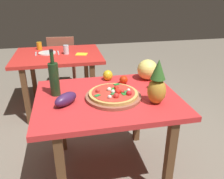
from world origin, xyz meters
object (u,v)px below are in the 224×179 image
Objects in this scene: pizza at (114,93)px; drinking_glass_water at (66,50)px; background_table at (58,61)px; knife_utensil at (58,53)px; eggplant at (66,99)px; melon at (147,70)px; fork_utensil at (36,54)px; tomato_beside_pepper at (153,84)px; dining_chair at (63,59)px; tomato_near_board at (124,80)px; drinking_glass_juice at (39,46)px; bell_pepper at (108,75)px; napkin_folded at (82,54)px; pineapple_left at (157,84)px; dinner_plate at (47,53)px; wine_bottle at (54,78)px; pizza_board at (113,97)px.

drinking_glass_water is (-0.32, 1.38, 0.02)m from pizza.
background_table is 6.10× the size of knife_utensil.
drinking_glass_water reaches higher than eggplant.
fork_utensil is (-1.10, 1.12, -0.09)m from melon.
tomato_beside_pepper is at bearing -95.99° from melon.
tomato_near_board is (0.53, -1.81, 0.30)m from dining_chair.
background_table is 10.76× the size of drinking_glass_juice.
napkin_folded is (-0.16, 0.93, -0.04)m from bell_pepper.
drinking_glass_water is at bearing -40.87° from drinking_glass_juice.
drinking_glass_juice is (-0.96, 1.83, -0.10)m from pineapple_left.
bell_pepper is at bearing -60.86° from dinner_plate.
bell_pepper is 0.87× the size of drinking_glass_water.
eggplant reaches higher than fork_utensil.
pineapple_left is at bearing -73.82° from napkin_folded.
tomato_beside_pepper is (0.80, -1.29, 0.14)m from background_table.
bell_pepper is (0.41, -1.69, 0.31)m from dining_chair.
napkin_folded is (0.54, -0.37, -0.05)m from drinking_glass_juice.
dining_chair is 1.96m from wine_bottle.
pizza is at bearing 153.92° from pineapple_left.
bell_pepper is (0.03, 0.38, 0.03)m from pizza_board.
tomato_near_board is at bearing -164.28° from melon.
tomato_near_board is (0.15, 0.26, 0.02)m from pizza_board.
melon is (0.39, 0.33, 0.05)m from pizza.
drinking_glass_juice is (-0.68, 1.69, 0.01)m from pizza.
wine_bottle reaches higher than knife_utensil.
eggplant is at bearing -174.74° from pizza.
bell_pepper is at bearing 141.32° from tomato_beside_pepper.
pizza is 3.32× the size of drinking_glass_water.
background_table is 1.52m from tomato_beside_pepper.
drinking_glass_juice reaches higher than bell_pepper.
pizza is 1.32m from napkin_folded.
wine_bottle is at bearing 93.04° from dining_chair.
pizza is at bearing -77.89° from knife_utensil.
drinking_glass_juice reaches higher than pizza_board.
fork_utensil is (-0.14, 0.00, -0.00)m from dinner_plate.
wine_bottle is 2.03× the size of knife_utensil.
pineapple_left is 0.44m from tomato_near_board.
tomato_near_board is (0.12, -0.12, -0.01)m from bell_pepper.
tomato_beside_pepper is at bearing -61.44° from drinking_glass_water.
pizza reaches higher than tomato_beside_pepper.
fork_utensil is at bearing -97.23° from drinking_glass_juice.
wine_bottle is 3.73× the size of bell_pepper.
wine_bottle is 3.23× the size of drinking_glass_water.
pineapple_left is at bearing -70.70° from tomato_near_board.
tomato_near_board is at bearing 10.46° from wine_bottle.
bell_pepper is at bearing -71.21° from knife_utensil.
drinking_glass_water is at bearing 109.42° from bell_pepper.
pizza reaches higher than knife_utensil.
wine_bottle is (-0.44, 0.16, 0.10)m from pizza.
dining_chair is 6.07× the size of napkin_folded.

